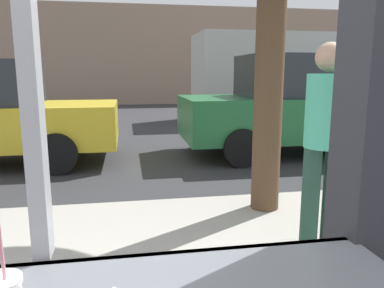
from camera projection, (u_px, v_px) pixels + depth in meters
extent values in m
plane|color=#2D2D30|center=(117.00, 138.00, 9.00)|extent=(60.00, 60.00, 0.00)
cube|color=#9E998E|center=(96.00, 273.00, 2.79)|extent=(16.00, 2.80, 0.12)
cube|color=#404245|center=(41.00, 266.00, 1.10)|extent=(2.00, 0.02, 0.02)
cube|color=#9E9EA3|center=(26.00, 20.00, 1.02)|extent=(0.05, 0.08, 1.37)
cube|color=gray|center=(120.00, 56.00, 18.39)|extent=(28.00, 1.20, 4.72)
cylinder|color=black|center=(0.00, 287.00, 0.75)|extent=(0.08, 0.08, 0.01)
cylinder|color=pink|center=(2.00, 253.00, 0.73)|extent=(0.01, 0.02, 0.20)
cylinder|color=black|center=(72.00, 135.00, 7.36)|extent=(0.64, 0.18, 0.64)
cylinder|color=black|center=(56.00, 154.00, 5.67)|extent=(0.64, 0.18, 0.64)
cube|color=#236B38|center=(296.00, 117.00, 7.16)|extent=(4.34, 1.81, 0.77)
cube|color=#282D33|center=(304.00, 76.00, 7.03)|extent=(2.26, 1.60, 0.76)
cylinder|color=black|center=(334.00, 128.00, 8.34)|extent=(0.64, 0.18, 0.64)
cylinder|color=black|center=(216.00, 131.00, 7.88)|extent=(0.64, 0.18, 0.64)
cylinder|color=black|center=(242.00, 148.00, 6.13)|extent=(0.64, 0.18, 0.64)
cube|color=beige|center=(270.00, 71.00, 11.98)|extent=(4.73, 2.20, 2.27)
cube|color=beige|center=(359.00, 77.00, 12.55)|extent=(1.90, 2.10, 1.90)
cylinder|color=black|center=(340.00, 103.00, 13.75)|extent=(0.90, 0.24, 0.90)
cylinder|color=black|center=(377.00, 108.00, 11.71)|extent=(0.90, 0.24, 0.90)
cylinder|color=black|center=(235.00, 104.00, 13.12)|extent=(0.90, 0.24, 0.90)
cylinder|color=black|center=(256.00, 110.00, 10.99)|extent=(0.90, 0.24, 0.90)
cylinder|color=#26473A|center=(310.00, 200.00, 2.96)|extent=(0.14, 0.14, 0.84)
cylinder|color=#26473A|center=(331.00, 199.00, 2.99)|extent=(0.14, 0.14, 0.84)
cylinder|color=#4DC199|center=(327.00, 111.00, 2.84)|extent=(0.32, 0.32, 0.56)
sphere|color=tan|center=(330.00, 57.00, 2.77)|extent=(0.22, 0.22, 0.22)
cylinder|color=brown|center=(269.00, 80.00, 3.74)|extent=(0.29, 0.29, 2.66)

